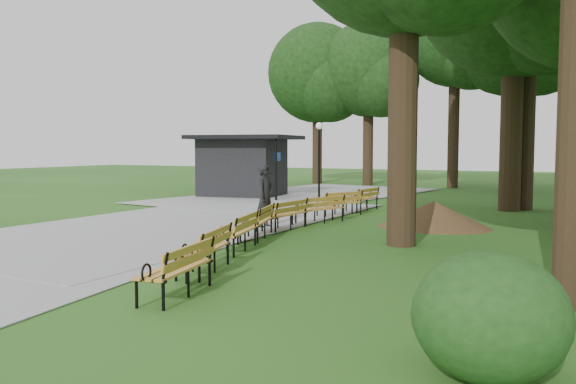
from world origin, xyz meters
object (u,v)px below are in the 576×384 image
at_px(bench_3, 257,222).
at_px(bench_4, 284,215).
at_px(bench_2, 236,232).
at_px(person, 265,196).
at_px(kiosk, 243,166).
at_px(bench_7, 362,199).
at_px(dirt_mound, 434,214).
at_px(lamp_post, 319,145).
at_px(bench_0, 176,269).
at_px(bench_5, 320,209).
at_px(bench_6, 339,203).
at_px(bench_1, 203,249).

xyz_separation_m(bench_3, bench_4, (-0.08, 1.79, 0.00)).
xyz_separation_m(bench_2, bench_3, (-0.48, 1.85, 0.00)).
bearing_deg(person, bench_4, -95.16).
bearing_deg(kiosk, bench_4, -61.32).
bearing_deg(bench_7, dirt_mound, 52.53).
bearing_deg(person, kiosk, 33.89).
xyz_separation_m(lamp_post, bench_3, (3.04, -11.37, -2.05)).
relative_size(person, bench_4, 0.99).
xyz_separation_m(kiosk, bench_3, (7.12, -11.47, -1.04)).
distance_m(bench_0, bench_5, 9.62).
relative_size(lamp_post, bench_3, 1.85).
xyz_separation_m(dirt_mound, bench_4, (-3.81, -2.34, 0.04)).
bearing_deg(dirt_mound, person, -152.92).
bearing_deg(bench_3, bench_0, 1.24).
bearing_deg(dirt_mound, bench_0, -101.14).
bearing_deg(lamp_post, bench_7, -47.77).
bearing_deg(dirt_mound, kiosk, 145.96).
bearing_deg(bench_6, bench_3, 25.87).
bearing_deg(bench_3, bench_2, -1.06).
distance_m(kiosk, lamp_post, 4.21).
distance_m(person, bench_2, 3.92).
bearing_deg(bench_6, dirt_mound, 93.17).
xyz_separation_m(person, dirt_mound, (4.46, 2.28, -0.54)).
bearing_deg(person, dirt_mound, -62.67).
relative_size(lamp_post, bench_2, 1.85).
height_order(person, bench_7, person).
bearing_deg(bench_5, bench_6, -154.14).
height_order(person, bench_3, person).
distance_m(lamp_post, bench_0, 18.00).
height_order(kiosk, bench_6, kiosk).
relative_size(bench_1, bench_2, 1.00).
bearing_deg(bench_2, bench_7, 168.60).
bearing_deg(bench_3, bench_4, 166.90).
distance_m(lamp_post, bench_6, 6.78).
xyz_separation_m(person, bench_4, (0.65, -0.06, -0.50)).
relative_size(bench_2, bench_6, 1.00).
height_order(bench_1, bench_2, same).
bearing_deg(lamp_post, bench_6, -60.78).
bearing_deg(bench_6, bench_0, 35.12).
bearing_deg(bench_1, bench_4, 177.62).
xyz_separation_m(lamp_post, bench_1, (4.18, -15.51, -2.05)).
bearing_deg(bench_4, bench_3, 7.87).
relative_size(bench_1, bench_6, 1.00).
distance_m(lamp_post, bench_4, 10.23).
bearing_deg(bench_3, kiosk, -163.71).
bearing_deg(lamp_post, kiosk, 178.61).
bearing_deg(bench_2, dirt_mound, 138.70).
relative_size(bench_5, bench_7, 1.00).
distance_m(lamp_post, bench_2, 13.83).
xyz_separation_m(kiosk, dirt_mound, (10.86, -7.34, -1.08)).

